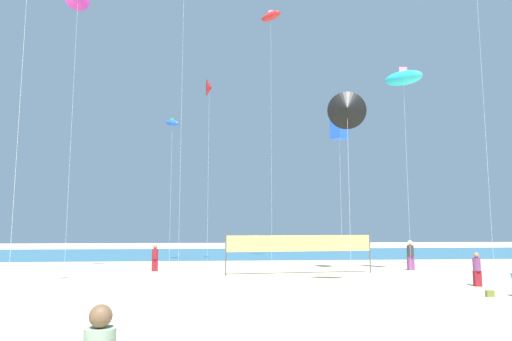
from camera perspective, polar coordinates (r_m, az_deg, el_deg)
name	(u,v)px	position (r m, az deg, el deg)	size (l,w,h in m)	color
ground_plane	(274,307)	(15.93, 2.22, -16.71)	(120.00, 120.00, 0.00)	beige
ocean_band	(235,253)	(46.53, -2.61, -10.30)	(120.00, 20.00, 0.01)	teal
beachgoer_charcoal_shirt	(410,254)	(30.32, 18.74, -9.87)	(0.42, 0.42, 1.83)	#7A3872
beachgoer_plum_shirt	(477,268)	(23.36, 25.88, -10.92)	(0.35, 0.35, 1.52)	maroon
beachgoer_maroon_shirt	(155,257)	(28.74, -12.51, -10.50)	(0.37, 0.37, 1.60)	maroon
volleyball_net	(300,245)	(26.46, 5.53, -9.24)	(8.55, 1.01, 2.40)	#4C4C51
beach_handbag	(490,294)	(20.22, 27.19, -13.53)	(0.31, 0.16, 0.25)	olive
kite_red_delta	(209,88)	(35.99, -5.86, 10.25)	(0.58, 1.41, 14.04)	silver
kite_blue_box	(339,129)	(28.36, 10.36, 5.18)	(1.15, 1.15, 9.29)	silver
kite_black_delta	(347,109)	(21.37, 11.31, 7.53)	(1.83, 0.82, 8.89)	silver
kite_blue_inflatable	(172,123)	(35.86, -10.42, 5.84)	(1.39, 1.26, 10.98)	silver
kite_cyan_inflatable	(403,78)	(28.47, 17.93, 10.93)	(2.15, 2.49, 11.96)	silver
kite_red_inflatable	(271,17)	(39.24, 1.86, 18.68)	(1.84, 1.74, 20.23)	silver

